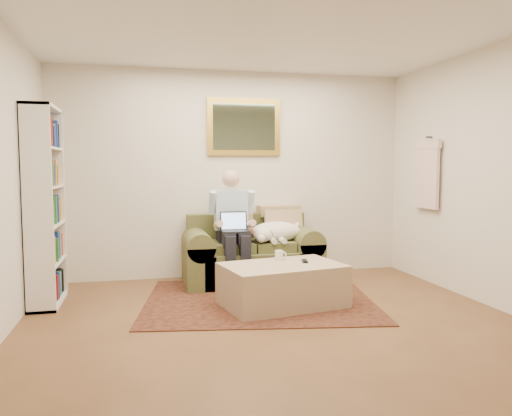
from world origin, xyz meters
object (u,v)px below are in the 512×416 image
object	(u,v)px
laptop	(234,226)
sleeping_dog	(276,232)
bookshelf	(45,206)
sofa	(251,259)
ottoman	(282,285)
seated_man	(233,228)
coffee_mug	(279,255)

from	to	relation	value
laptop	sleeping_dog	world-z (taller)	laptop
bookshelf	sofa	bearing A→B (deg)	11.52
ottoman	seated_man	bearing A→B (deg)	108.95
laptop	ottoman	size ratio (longest dim) A/B	0.27
laptop	bookshelf	bearing A→B (deg)	-173.00
sleeping_dog	bookshelf	bearing A→B (deg)	-171.58
coffee_mug	bookshelf	size ratio (longest dim) A/B	0.05
sleeping_dog	sofa	bearing A→B (deg)	164.26
sofa	ottoman	world-z (taller)	sofa
ottoman	coffee_mug	bearing A→B (deg)	83.16
laptop	ottoman	distance (m)	1.07
seated_man	coffee_mug	world-z (taller)	seated_man
seated_man	sleeping_dog	distance (m)	0.54
ottoman	bookshelf	size ratio (longest dim) A/B	0.58
seated_man	bookshelf	bearing A→B (deg)	-171.23
sleeping_dog	bookshelf	distance (m)	2.58
seated_man	bookshelf	size ratio (longest dim) A/B	0.68
seated_man	coffee_mug	xyz separation A→B (m)	(0.35, -0.71, -0.21)
seated_man	sleeping_dog	xyz separation A→B (m)	(0.53, 0.07, -0.06)
sofa	ottoman	bearing A→B (deg)	-85.68
laptop	coffee_mug	world-z (taller)	laptop
laptop	coffee_mug	distance (m)	0.78
seated_man	ottoman	bearing A→B (deg)	-71.05
sleeping_dog	ottoman	bearing A→B (deg)	-101.57
coffee_mug	sofa	bearing A→B (deg)	97.37
laptop	bookshelf	distance (m)	2.03
laptop	coffee_mug	bearing A→B (deg)	-61.37
sofa	laptop	xyz separation A→B (m)	(-0.24, -0.21, 0.43)
sofa	ottoman	size ratio (longest dim) A/B	1.39
sleeping_dog	ottoman	distance (m)	1.11
sofa	laptop	world-z (taller)	laptop
seated_man	laptop	xyz separation A→B (m)	(0.00, -0.06, 0.03)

